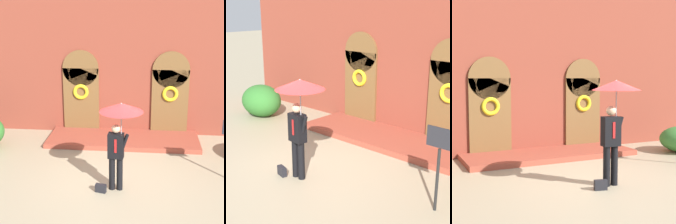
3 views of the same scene
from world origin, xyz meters
TOP-DOWN VIEW (x-y plane):
  - ground_plane at (0.00, 0.00)m, footprint 80.00×80.00m
  - building_facade at (-0.00, 4.15)m, footprint 14.00×2.30m
  - person_with_umbrella at (0.13, -0.31)m, footprint 1.10×1.10m
  - handbag at (-0.34, -0.51)m, footprint 0.30×0.18m

SIDE VIEW (x-z plane):
  - ground_plane at x=0.00m, z-range 0.00..0.00m
  - handbag at x=-0.34m, z-range 0.00..0.22m
  - person_with_umbrella at x=0.13m, z-range 0.73..3.09m
  - building_facade at x=0.00m, z-range -0.12..5.48m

